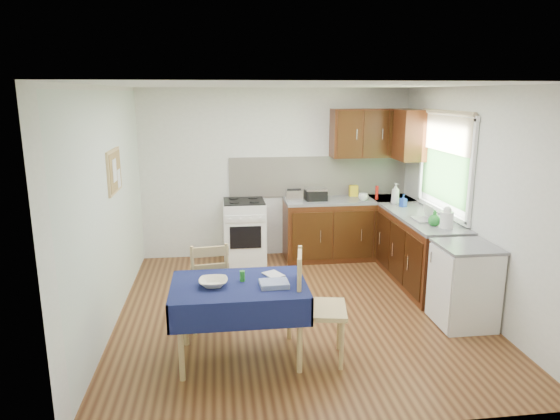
{
  "coord_description": "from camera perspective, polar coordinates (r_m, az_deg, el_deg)",
  "views": [
    {
      "loc": [
        -0.85,
        -5.22,
        2.43
      ],
      "look_at": [
        -0.17,
        0.29,
        1.12
      ],
      "focal_mm": 32.0,
      "sensor_mm": 36.0,
      "label": 1
    }
  ],
  "objects": [
    {
      "name": "floor",
      "position": [
        5.82,
        2.0,
        -11.38
      ],
      "size": [
        4.2,
        4.2,
        0.0
      ],
      "primitive_type": "plane",
      "color": "#4C2914",
      "rests_on": "ground"
    },
    {
      "name": "ceiling",
      "position": [
        5.29,
        2.23,
        14.05
      ],
      "size": [
        4.0,
        4.2,
        0.02
      ],
      "primitive_type": "cube",
      "color": "white",
      "rests_on": "wall_back"
    },
    {
      "name": "wall_back",
      "position": [
        7.47,
        -0.47,
        4.19
      ],
      "size": [
        4.0,
        0.02,
        2.5
      ],
      "primitive_type": "cube",
      "color": "silver",
      "rests_on": "ground"
    },
    {
      "name": "wall_front",
      "position": [
        3.44,
        7.73,
        -6.83
      ],
      "size": [
        4.0,
        0.02,
        2.5
      ],
      "primitive_type": "cube",
      "color": "silver",
      "rests_on": "ground"
    },
    {
      "name": "wall_left",
      "position": [
        5.47,
        -19.03,
        0.12
      ],
      "size": [
        0.02,
        4.2,
        2.5
      ],
      "primitive_type": "cube",
      "color": "silver",
      "rests_on": "ground"
    },
    {
      "name": "wall_right",
      "position": [
        6.07,
        21.1,
        1.18
      ],
      "size": [
        0.02,
        4.2,
        2.5
      ],
      "primitive_type": "cube",
      "color": "silver",
      "rests_on": "ground"
    },
    {
      "name": "base_cabinets",
      "position": [
        7.13,
        11.25,
        -3.26
      ],
      "size": [
        1.9,
        2.3,
        0.86
      ],
      "color": "#321C08",
      "rests_on": "ground"
    },
    {
      "name": "worktop_back",
      "position": [
        7.44,
        7.86,
        1.13
      ],
      "size": [
        1.9,
        0.6,
        0.04
      ],
      "primitive_type": "cube",
      "color": "slate",
      "rests_on": "base_cabinets"
    },
    {
      "name": "worktop_right",
      "position": [
        6.59,
        15.91,
        -0.83
      ],
      "size": [
        0.6,
        1.7,
        0.04
      ],
      "primitive_type": "cube",
      "color": "slate",
      "rests_on": "base_cabinets"
    },
    {
      "name": "worktop_corner",
      "position": [
        7.63,
        12.59,
        1.24
      ],
      "size": [
        0.6,
        0.6,
        0.04
      ],
      "primitive_type": "cube",
      "color": "slate",
      "rests_on": "base_cabinets"
    },
    {
      "name": "splashback",
      "position": [
        7.56,
        4.45,
        3.88
      ],
      "size": [
        2.7,
        0.02,
        0.6
      ],
      "primitive_type": "cube",
      "color": "#F1E1CC",
      "rests_on": "wall_back"
    },
    {
      "name": "upper_cabinets",
      "position": [
        7.44,
        11.68,
        8.54
      ],
      "size": [
        1.2,
        0.85,
        0.7
      ],
      "color": "#321C08",
      "rests_on": "wall_back"
    },
    {
      "name": "stove",
      "position": [
        7.3,
        -4.09,
        -2.41
      ],
      "size": [
        0.6,
        0.61,
        0.92
      ],
      "color": "white",
      "rests_on": "ground"
    },
    {
      "name": "window",
      "position": [
        6.61,
        18.34,
        5.85
      ],
      "size": [
        0.04,
        1.48,
        1.26
      ],
      "color": "#254E20",
      "rests_on": "wall_right"
    },
    {
      "name": "fridge",
      "position": [
        5.68,
        20.32,
        -8.05
      ],
      "size": [
        0.58,
        0.6,
        0.89
      ],
      "color": "white",
      "rests_on": "ground"
    },
    {
      "name": "corkboard",
      "position": [
        5.69,
        -18.41,
        4.23
      ],
      "size": [
        0.04,
        0.62,
        0.47
      ],
      "color": "tan",
      "rests_on": "wall_left"
    },
    {
      "name": "dining_table",
      "position": [
        4.62,
        -4.71,
        -9.59
      ],
      "size": [
        1.22,
        0.83,
        0.74
      ],
      "rotation": [
        0.0,
        0.0,
        -0.35
      ],
      "color": "#0F113D",
      "rests_on": "ground"
    },
    {
      "name": "chair_far",
      "position": [
        5.28,
        -8.11,
        -8.23
      ],
      "size": [
        0.47,
        0.47,
        0.96
      ],
      "rotation": [
        0.0,
        0.0,
        3.27
      ],
      "color": "tan",
      "rests_on": "ground"
    },
    {
      "name": "chair_near",
      "position": [
        4.64,
        4.03,
        -10.6
      ],
      "size": [
        0.53,
        0.53,
        1.04
      ],
      "rotation": [
        0.0,
        0.0,
        1.39
      ],
      "color": "tan",
      "rests_on": "ground"
    },
    {
      "name": "toaster",
      "position": [
        7.19,
        1.61,
        1.68
      ],
      "size": [
        0.24,
        0.15,
        0.18
      ],
      "rotation": [
        0.0,
        0.0,
        0.06
      ],
      "color": "silver",
      "rests_on": "worktop_back"
    },
    {
      "name": "sandwich_press",
      "position": [
        7.29,
        4.09,
        1.84
      ],
      "size": [
        0.31,
        0.27,
        0.18
      ],
      "rotation": [
        0.0,
        0.0,
        -0.11
      ],
      "color": "black",
      "rests_on": "worktop_back"
    },
    {
      "name": "sauce_bottle",
      "position": [
        7.43,
        11.01,
        1.96
      ],
      "size": [
        0.05,
        0.05,
        0.2
      ],
      "primitive_type": "cylinder",
      "color": "red",
      "rests_on": "worktop_back"
    },
    {
      "name": "yellow_packet",
      "position": [
        7.62,
        8.4,
        2.18
      ],
      "size": [
        0.12,
        0.08,
        0.16
      ],
      "primitive_type": "cube",
      "rotation": [
        0.0,
        0.0,
        0.01
      ],
      "color": "yellow",
      "rests_on": "worktop_back"
    },
    {
      "name": "dish_rack",
      "position": [
        6.39,
        16.78,
        -0.93
      ],
      "size": [
        0.39,
        0.3,
        0.19
      ],
      "rotation": [
        0.0,
        0.0,
        -0.36
      ],
      "color": "#949499",
      "rests_on": "worktop_right"
    },
    {
      "name": "kettle",
      "position": [
        6.07,
        18.53,
        -0.91
      ],
      "size": [
        0.15,
        0.15,
        0.26
      ],
      "color": "white",
      "rests_on": "worktop_right"
    },
    {
      "name": "cup",
      "position": [
        7.33,
        9.5,
        1.47
      ],
      "size": [
        0.15,
        0.15,
        0.11
      ],
      "primitive_type": "imported",
      "rotation": [
        0.0,
        0.0,
        0.12
      ],
      "color": "white",
      "rests_on": "worktop_back"
    },
    {
      "name": "soap_bottle_a",
      "position": [
        7.16,
        13.05,
        1.82
      ],
      "size": [
        0.15,
        0.15,
        0.3
      ],
      "primitive_type": "imported",
      "rotation": [
        0.0,
        0.0,
        0.45
      ],
      "color": "white",
      "rests_on": "worktop_right"
    },
    {
      "name": "soap_bottle_b",
      "position": [
        7.04,
        13.91,
        1.05
      ],
      "size": [
        0.11,
        0.11,
        0.17
      ],
      "primitive_type": "imported",
      "rotation": [
        0.0,
        0.0,
        2.1
      ],
      "color": "blue",
      "rests_on": "worktop_right"
    },
    {
      "name": "soap_bottle_c",
      "position": [
        6.13,
        17.25,
        -0.88
      ],
      "size": [
        0.17,
        0.17,
        0.18
      ],
      "primitive_type": "imported",
      "rotation": [
        0.0,
        0.0,
        3.35
      ],
      "color": "green",
      "rests_on": "worktop_right"
    },
    {
      "name": "plate_bowl",
      "position": [
        4.55,
        -7.63,
        -8.21
      ],
      "size": [
        0.27,
        0.27,
        0.06
      ],
      "primitive_type": "imported",
      "rotation": [
        0.0,
        0.0,
        -0.03
      ],
      "color": "#F4ECC8",
      "rests_on": "dining_table"
    },
    {
      "name": "book",
      "position": [
        4.72,
        -1.49,
        -7.58
      ],
      "size": [
        0.22,
        0.24,
        0.02
      ],
      "primitive_type": "imported",
      "rotation": [
        0.0,
        0.0,
        0.47
      ],
      "color": "white",
      "rests_on": "dining_table"
    },
    {
      "name": "spice_jar",
      "position": [
        4.62,
        -4.32,
        -7.53
      ],
      "size": [
        0.05,
        0.05,
        0.1
      ],
      "primitive_type": "cylinder",
      "color": "#238224",
      "rests_on": "dining_table"
    },
    {
      "name": "tea_towel",
      "position": [
        4.5,
        -0.68,
        -8.43
      ],
      "size": [
        0.26,
        0.21,
        0.05
      ],
      "primitive_type": "cube",
      "rotation": [
        0.0,
        0.0,
        0.03
      ],
      "color": "#294498",
      "rests_on": "dining_table"
    }
  ]
}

